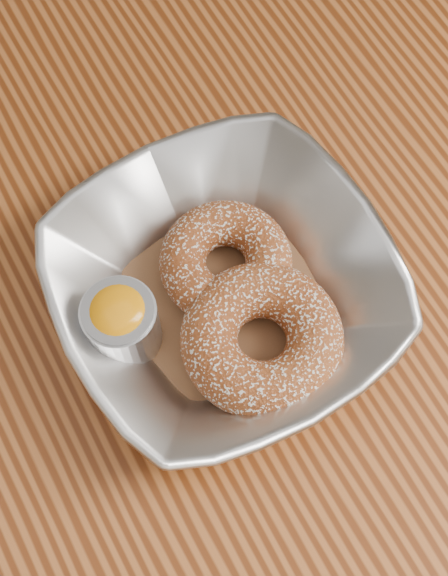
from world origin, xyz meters
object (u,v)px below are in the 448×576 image
donut_back (226,262)px  donut_front (262,339)px  table (282,343)px  ramekin (121,322)px  serving_bowl (224,290)px

donut_back → donut_front: bearing=-96.4°
donut_back → donut_front: 0.06m
table → ramekin: ramekin is taller
serving_bowl → ramekin: (-0.07, 0.01, 0.01)m
table → serving_bowl: bearing=157.7°
table → donut_front: 0.14m
table → serving_bowl: size_ratio=5.38×
serving_bowl → donut_front: size_ratio=2.09×
ramekin → donut_back: bearing=6.8°
donut_front → serving_bowl: bearing=95.8°
donut_front → ramekin: ramekin is taller
serving_bowl → donut_back: (0.01, 0.02, -0.00)m
table → donut_back: donut_back is taller
donut_back → ramekin: (-0.08, -0.01, 0.01)m
table → donut_front: size_ratio=11.23×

